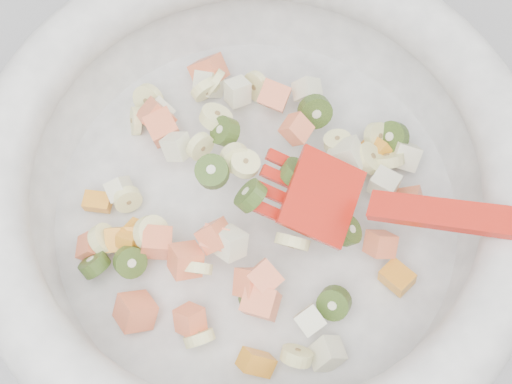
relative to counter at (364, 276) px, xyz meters
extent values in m
cube|color=gray|center=(0.00, 0.00, 0.00)|extent=(2.00, 0.60, 0.90)
cylinder|color=white|center=(-0.18, -0.04, 0.46)|extent=(0.33, 0.33, 0.02)
torus|color=white|center=(-0.18, -0.04, 0.54)|extent=(0.41, 0.41, 0.05)
cylinder|color=#FDF8A9|center=(-0.18, -0.16, 0.48)|extent=(0.03, 0.02, 0.03)
cylinder|color=#FDF8A9|center=(-0.07, -0.03, 0.49)|extent=(0.03, 0.03, 0.03)
cylinder|color=#FDF8A9|center=(-0.16, -0.09, 0.50)|extent=(0.03, 0.03, 0.03)
cylinder|color=#FDF8A9|center=(-0.13, -0.06, 0.50)|extent=(0.03, 0.03, 0.03)
cylinder|color=#FDF8A9|center=(-0.21, 0.01, 0.50)|extent=(0.03, 0.02, 0.03)
cylinder|color=#FDF8A9|center=(-0.24, 0.07, 0.48)|extent=(0.03, 0.03, 0.03)
cylinder|color=#FDF8A9|center=(-0.26, -0.05, 0.50)|extent=(0.03, 0.03, 0.03)
cylinder|color=#FDF8A9|center=(-0.19, -0.02, 0.51)|extent=(0.03, 0.02, 0.03)
cylinder|color=#FDF8A9|center=(-0.24, -0.09, 0.50)|extent=(0.03, 0.02, 0.03)
cylinder|color=#FDF8A9|center=(-0.18, -0.02, 0.52)|extent=(0.03, 0.03, 0.01)
cylinder|color=#FDF8A9|center=(-0.30, -0.04, 0.48)|extent=(0.03, 0.03, 0.03)
cylinder|color=#FDF8A9|center=(-0.26, 0.06, 0.48)|extent=(0.01, 0.03, 0.03)
cylinder|color=#FDF8A9|center=(-0.20, 0.07, 0.49)|extent=(0.03, 0.02, 0.04)
cylinder|color=#FDF8A9|center=(-0.19, 0.03, 0.50)|extent=(0.03, 0.03, 0.02)
cylinder|color=#FDF8A9|center=(-0.09, -0.03, 0.49)|extent=(0.03, 0.04, 0.03)
cylinder|color=#FDF8A9|center=(-0.28, -0.01, 0.48)|extent=(0.03, 0.02, 0.03)
cylinder|color=#FDF8A9|center=(-0.07, -0.01, 0.48)|extent=(0.03, 0.03, 0.02)
cylinder|color=#FDF8A9|center=(-0.19, 0.07, 0.49)|extent=(0.02, 0.03, 0.03)
cylinder|color=#FDF8A9|center=(-0.15, 0.06, 0.48)|extent=(0.02, 0.03, 0.03)
cylinder|color=#FDF8A9|center=(-0.11, -0.01, 0.50)|extent=(0.03, 0.03, 0.02)
cylinder|color=#FDF8A9|center=(-0.25, -0.13, 0.48)|extent=(0.03, 0.02, 0.03)
cube|color=#FF7F50|center=(-0.19, -0.11, 0.50)|extent=(0.03, 0.03, 0.02)
cube|color=#FF7F50|center=(-0.20, -0.12, 0.49)|extent=(0.03, 0.03, 0.03)
cube|color=#FF7F50|center=(-0.14, 0.04, 0.49)|extent=(0.03, 0.04, 0.03)
cube|color=#FF7F50|center=(-0.22, -0.07, 0.51)|extent=(0.03, 0.03, 0.03)
cube|color=#FF7F50|center=(-0.25, -0.12, 0.49)|extent=(0.03, 0.03, 0.03)
cube|color=#FF7F50|center=(-0.29, -0.10, 0.48)|extent=(0.04, 0.03, 0.04)
cube|color=#FF7F50|center=(-0.19, 0.09, 0.48)|extent=(0.04, 0.04, 0.04)
cube|color=#FF7F50|center=(-0.10, -0.10, 0.49)|extent=(0.03, 0.03, 0.03)
cube|color=#FF7F50|center=(-0.31, -0.04, 0.48)|extent=(0.03, 0.02, 0.02)
cube|color=#FF7F50|center=(-0.24, 0.05, 0.49)|extent=(0.03, 0.04, 0.04)
cube|color=#FF7F50|center=(-0.14, 0.00, 0.51)|extent=(0.03, 0.03, 0.02)
cube|color=#FF7F50|center=(-0.26, -0.06, 0.49)|extent=(0.03, 0.02, 0.03)
cube|color=#FF7F50|center=(-0.20, -0.11, 0.49)|extent=(0.03, 0.03, 0.03)
cube|color=#FF7F50|center=(-0.24, -0.08, 0.50)|extent=(0.03, 0.03, 0.03)
cube|color=#FF7F50|center=(-0.24, 0.04, 0.49)|extent=(0.03, 0.03, 0.03)
cube|color=#FF7F50|center=(-0.22, -0.07, 0.50)|extent=(0.03, 0.03, 0.02)
cube|color=#FF7F50|center=(-0.06, -0.07, 0.48)|extent=(0.03, 0.03, 0.03)
cylinder|color=#679B33|center=(-0.21, -0.02, 0.52)|extent=(0.04, 0.04, 0.02)
cylinder|color=#679B33|center=(-0.12, 0.02, 0.50)|extent=(0.04, 0.03, 0.04)
cylinder|color=#679B33|center=(-0.31, -0.06, 0.48)|extent=(0.03, 0.03, 0.03)
cylinder|color=#679B33|center=(-0.15, -0.04, 0.52)|extent=(0.03, 0.03, 0.03)
cylinder|color=#679B33|center=(-0.12, -0.09, 0.50)|extent=(0.02, 0.03, 0.03)
cylinder|color=#679B33|center=(-0.19, 0.01, 0.51)|extent=(0.03, 0.03, 0.03)
cylinder|color=#679B33|center=(-0.19, -0.05, 0.52)|extent=(0.03, 0.03, 0.03)
cylinder|color=#679B33|center=(-0.06, -0.02, 0.48)|extent=(0.03, 0.03, 0.03)
cylinder|color=#679B33|center=(-0.28, -0.07, 0.49)|extent=(0.03, 0.03, 0.03)
cylinder|color=#679B33|center=(-0.20, -0.12, 0.49)|extent=(0.03, 0.02, 0.03)
cylinder|color=#679B33|center=(-0.15, -0.13, 0.48)|extent=(0.03, 0.03, 0.03)
cube|color=white|center=(-0.17, 0.05, 0.49)|extent=(0.02, 0.03, 0.03)
cube|color=white|center=(-0.05, -0.03, 0.48)|extent=(0.03, 0.03, 0.03)
cube|color=white|center=(-0.10, -0.03, 0.50)|extent=(0.04, 0.03, 0.04)
cube|color=white|center=(-0.28, 0.00, 0.48)|extent=(0.02, 0.02, 0.03)
cube|color=white|center=(-0.19, 0.08, 0.48)|extent=(0.03, 0.03, 0.03)
cube|color=white|center=(-0.17, -0.14, 0.49)|extent=(0.02, 0.02, 0.02)
cube|color=white|center=(-0.11, 0.04, 0.49)|extent=(0.03, 0.02, 0.03)
cube|color=white|center=(-0.08, -0.06, 0.49)|extent=(0.03, 0.03, 0.02)
cube|color=white|center=(-0.13, -0.04, 0.51)|extent=(0.02, 0.03, 0.03)
cube|color=white|center=(-0.16, -0.17, 0.48)|extent=(0.03, 0.02, 0.03)
cube|color=white|center=(-0.24, 0.06, 0.48)|extent=(0.03, 0.03, 0.03)
cube|color=white|center=(-0.21, -0.08, 0.51)|extent=(0.03, 0.03, 0.03)
cube|color=white|center=(-0.23, 0.01, 0.50)|extent=(0.03, 0.03, 0.03)
cube|color=orange|center=(-0.21, -0.16, 0.48)|extent=(0.03, 0.03, 0.03)
cube|color=orange|center=(-0.27, -0.05, 0.49)|extent=(0.03, 0.03, 0.02)
cube|color=orange|center=(-0.30, -0.01, 0.48)|extent=(0.02, 0.02, 0.01)
cube|color=orange|center=(-0.09, -0.13, 0.48)|extent=(0.03, 0.03, 0.02)
cube|color=orange|center=(-0.07, -0.02, 0.48)|extent=(0.02, 0.03, 0.02)
cube|color=orange|center=(-0.28, -0.05, 0.49)|extent=(0.03, 0.03, 0.02)
cube|color=orange|center=(-0.28, -0.05, 0.49)|extent=(0.03, 0.03, 0.02)
cube|color=red|center=(-0.14, -0.06, 0.52)|extent=(0.08, 0.08, 0.03)
cube|color=red|center=(-0.16, -0.03, 0.52)|extent=(0.03, 0.02, 0.02)
cube|color=red|center=(-0.16, -0.04, 0.52)|extent=(0.03, 0.02, 0.02)
cube|color=red|center=(-0.17, -0.05, 0.52)|extent=(0.03, 0.02, 0.02)
cube|color=red|center=(-0.18, -0.06, 0.52)|extent=(0.03, 0.02, 0.02)
cube|color=red|center=(-0.04, -0.13, 0.56)|extent=(0.16, 0.11, 0.07)
camera|label=1|loc=(-0.23, -0.23, 0.94)|focal=45.00mm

